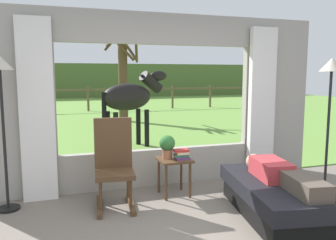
# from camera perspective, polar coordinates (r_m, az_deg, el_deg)

# --- Properties ---
(back_wall_with_window) EXTENTS (5.20, 0.12, 2.55)m
(back_wall_with_window) POSITION_cam_1_polar(r_m,az_deg,el_deg) (5.17, -1.60, 2.83)
(back_wall_with_window) COLOR #9E998E
(back_wall_with_window) RESTS_ON ground_plane
(curtain_panel_left) EXTENTS (0.44, 0.10, 2.40)m
(curtain_panel_left) POSITION_cam_1_polar(r_m,az_deg,el_deg) (4.83, -20.69, 1.41)
(curtain_panel_left) COLOR silver
(curtain_panel_left) RESTS_ON ground_plane
(curtain_panel_right) EXTENTS (0.44, 0.10, 2.40)m
(curtain_panel_right) POSITION_cam_1_polar(r_m,az_deg,el_deg) (5.77, 15.11, 2.57)
(curtain_panel_right) COLOR silver
(curtain_panel_right) RESTS_ON ground_plane
(outdoor_pasture_lawn) EXTENTS (36.00, 21.68, 0.02)m
(outdoor_pasture_lawn) POSITION_cam_1_polar(r_m,az_deg,el_deg) (16.00, -12.91, 1.40)
(outdoor_pasture_lawn) COLOR olive
(outdoor_pasture_lawn) RESTS_ON ground_plane
(distant_hill_ridge) EXTENTS (36.00, 2.00, 2.40)m
(distant_hill_ridge) POSITION_cam_1_polar(r_m,az_deg,el_deg) (25.73, -15.11, 6.25)
(distant_hill_ridge) COLOR #4B6131
(distant_hill_ridge) RESTS_ON ground_plane
(recliner_sofa) EXTENTS (1.19, 1.83, 0.42)m
(recliner_sofa) POSITION_cam_1_polar(r_m,az_deg,el_deg) (4.42, 17.48, -12.06)
(recliner_sofa) COLOR black
(recliner_sofa) RESTS_ON ground_plane
(reclining_person) EXTENTS (0.44, 1.43, 0.22)m
(reclining_person) POSITION_cam_1_polar(r_m,az_deg,el_deg) (4.29, 18.03, -8.43)
(reclining_person) COLOR #B23338
(reclining_person) RESTS_ON recliner_sofa
(rocking_chair) EXTENTS (0.53, 0.73, 1.12)m
(rocking_chair) POSITION_cam_1_polar(r_m,az_deg,el_deg) (4.50, -8.86, -7.08)
(rocking_chair) COLOR #4C331E
(rocking_chair) RESTS_ON ground_plane
(side_table) EXTENTS (0.44, 0.44, 0.52)m
(side_table) POSITION_cam_1_polar(r_m,az_deg,el_deg) (4.83, 1.00, -7.43)
(side_table) COLOR #4C331E
(side_table) RESTS_ON ground_plane
(potted_plant) EXTENTS (0.22, 0.22, 0.32)m
(potted_plant) POSITION_cam_1_polar(r_m,az_deg,el_deg) (4.80, -0.13, -4.14)
(potted_plant) COLOR #9E6042
(potted_plant) RESTS_ON side_table
(book_stack) EXTENTS (0.21, 0.16, 0.14)m
(book_stack) POSITION_cam_1_polar(r_m,az_deg,el_deg) (4.77, 2.25, -5.63)
(book_stack) COLOR #59336B
(book_stack) RESTS_ON side_table
(floor_lamp_left) EXTENTS (0.32, 0.32, 1.90)m
(floor_lamp_left) POSITION_cam_1_polar(r_m,az_deg,el_deg) (4.59, -25.76, 5.08)
(floor_lamp_left) COLOR black
(floor_lamp_left) RESTS_ON ground_plane
(floor_lamp_right) EXTENTS (0.32, 0.32, 1.89)m
(floor_lamp_right) POSITION_cam_1_polar(r_m,az_deg,el_deg) (5.18, 25.14, 5.19)
(floor_lamp_right) COLOR black
(floor_lamp_right) RESTS_ON ground_plane
(horse) EXTENTS (1.78, 1.07, 1.73)m
(horse) POSITION_cam_1_polar(r_m,az_deg,el_deg) (7.81, -6.20, 3.70)
(horse) COLOR black
(horse) RESTS_ON outdoor_pasture_lawn
(pasture_tree) EXTENTS (1.26, 1.36, 3.52)m
(pasture_tree) POSITION_cam_1_polar(r_m,az_deg,el_deg) (12.33, -7.36, 7.41)
(pasture_tree) COLOR #4C3823
(pasture_tree) RESTS_ON outdoor_pasture_lawn
(pasture_fence_line) EXTENTS (16.10, 0.10, 1.10)m
(pasture_fence_line) POSITION_cam_1_polar(r_m,az_deg,el_deg) (15.96, -12.99, 4.03)
(pasture_fence_line) COLOR brown
(pasture_fence_line) RESTS_ON outdoor_pasture_lawn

